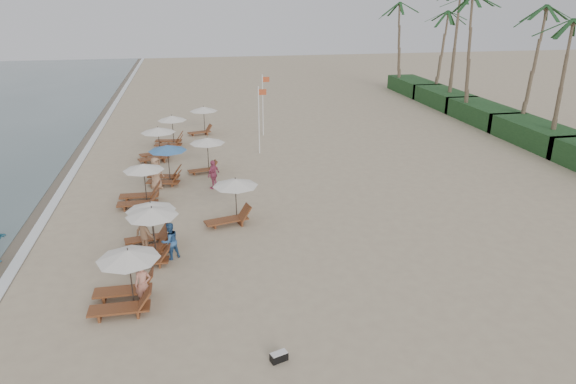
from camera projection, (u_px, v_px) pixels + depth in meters
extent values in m
plane|color=tan|center=(286.00, 260.00, 22.00)|extent=(160.00, 160.00, 0.00)
cube|color=#6B5E4C|center=(34.00, 197.00, 28.96)|extent=(3.20, 140.00, 0.01)
cube|color=white|center=(59.00, 195.00, 29.19)|extent=(0.50, 140.00, 0.02)
cube|color=#193D1C|center=(536.00, 134.00, 38.93)|extent=(3.20, 8.00, 1.60)
cube|color=#193D1C|center=(483.00, 113.00, 45.81)|extent=(3.20, 8.00, 1.60)
cube|color=#193D1C|center=(444.00, 98.00, 52.69)|extent=(3.20, 8.00, 1.60)
cube|color=#193D1C|center=(413.00, 86.00, 59.58)|extent=(3.20, 8.00, 1.60)
cylinder|color=brown|center=(561.00, 89.00, 36.05)|extent=(0.36, 0.36, 9.00)
cylinder|color=brown|center=(528.00, 72.00, 40.84)|extent=(0.36, 0.36, 9.80)
cylinder|color=brown|center=(473.00, 60.00, 45.15)|extent=(0.36, 0.36, 10.60)
cylinder|color=brown|center=(454.00, 50.00, 49.95)|extent=(0.36, 0.36, 11.40)
cylinder|color=brown|center=(437.00, 56.00, 55.30)|extent=(0.36, 0.36, 9.00)
cylinder|color=brown|center=(403.00, 48.00, 59.62)|extent=(0.36, 0.36, 9.80)
cylinder|color=black|center=(131.00, 279.00, 18.44)|extent=(0.05, 0.05, 2.16)
cone|color=silver|center=(128.00, 255.00, 18.09)|extent=(2.25, 2.25, 0.35)
cylinder|color=black|center=(154.00, 235.00, 21.65)|extent=(0.05, 0.05, 2.32)
cone|color=silver|center=(152.00, 212.00, 21.27)|extent=(2.18, 2.18, 0.35)
cylinder|color=black|center=(153.00, 227.00, 22.72)|extent=(0.05, 0.05, 2.09)
cone|color=silver|center=(150.00, 207.00, 22.38)|extent=(2.16, 2.16, 0.35)
cylinder|color=black|center=(145.00, 185.00, 27.62)|extent=(0.05, 0.05, 2.19)
cone|color=silver|center=(143.00, 167.00, 27.27)|extent=(2.16, 2.16, 0.35)
cylinder|color=black|center=(169.00, 165.00, 30.78)|extent=(0.05, 0.05, 2.27)
cone|color=teal|center=(167.00, 148.00, 30.41)|extent=(2.28, 2.28, 0.35)
cylinder|color=black|center=(159.00, 144.00, 35.23)|extent=(0.05, 0.05, 2.18)
cone|color=silver|center=(158.00, 130.00, 34.88)|extent=(2.33, 2.33, 0.35)
cylinder|color=black|center=(173.00, 131.00, 38.49)|extent=(0.05, 0.05, 2.22)
cone|color=silver|center=(172.00, 118.00, 38.13)|extent=(2.14, 2.14, 0.35)
cylinder|color=black|center=(236.00, 201.00, 25.47)|extent=(0.05, 0.05, 2.15)
cone|color=silver|center=(235.00, 182.00, 25.12)|extent=(2.24, 2.24, 0.35)
cylinder|color=black|center=(208.00, 155.00, 32.80)|extent=(0.05, 0.05, 2.15)
cone|color=silver|center=(207.00, 140.00, 32.45)|extent=(2.24, 2.24, 0.35)
cylinder|color=black|center=(204.00, 121.00, 41.89)|extent=(0.05, 0.05, 2.15)
cone|color=silver|center=(204.00, 109.00, 41.54)|extent=(2.24, 2.24, 0.35)
imported|color=tan|center=(143.00, 284.00, 18.61)|extent=(0.62, 0.43, 1.63)
imported|color=#2F5A8F|center=(170.00, 241.00, 21.88)|extent=(1.01, 0.96, 1.65)
imported|color=brown|center=(145.00, 233.00, 22.53)|extent=(1.28, 1.23, 1.74)
imported|color=#B34769|center=(214.00, 174.00, 29.97)|extent=(0.96, 1.04, 1.71)
imported|color=#A47859|center=(156.00, 173.00, 29.85)|extent=(1.07, 1.10, 1.91)
cube|color=black|center=(279.00, 357.00, 15.89)|extent=(0.59, 0.42, 0.27)
cube|color=silver|center=(279.00, 353.00, 15.84)|extent=(0.56, 0.40, 0.04)
cylinder|color=silver|center=(259.00, 120.00, 36.20)|extent=(0.08, 0.08, 4.76)
cube|color=#AF4320|center=(262.00, 92.00, 35.55)|extent=(0.55, 0.02, 0.40)
cylinder|color=silver|center=(263.00, 105.00, 40.97)|extent=(0.08, 0.08, 4.85)
cube|color=#AF4320|center=(266.00, 79.00, 40.30)|extent=(0.55, 0.02, 0.40)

